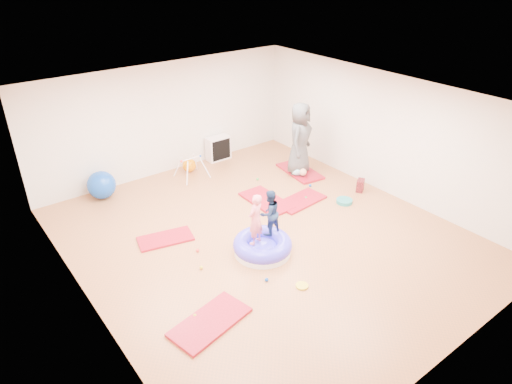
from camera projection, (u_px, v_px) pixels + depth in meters
room at (266, 175)px, 8.60m from camera, size 7.01×8.01×2.81m
gym_mat_front_left at (210, 322)px, 7.11m from camera, size 1.39×0.89×0.05m
gym_mat_mid_left at (165, 239)px, 9.15m from camera, size 1.17×0.77×0.04m
gym_mat_center_back at (266, 201)px, 10.51m from camera, size 0.69×1.34×0.06m
gym_mat_right at (300, 201)px, 10.52m from camera, size 1.25×0.70×0.05m
gym_mat_rear_right at (300, 171)px, 11.90m from camera, size 0.84×1.40×0.06m
inflatable_cushion at (263, 246)px, 8.72m from camera, size 1.14×1.14×0.36m
child_pink at (255, 217)px, 8.32m from camera, size 0.43×0.35×1.02m
child_navy at (270, 211)px, 8.61m from camera, size 0.46×0.36×0.93m
adult_caregiver at (300, 139)px, 11.38m from camera, size 1.07×0.96×1.84m
infant at (299, 171)px, 11.58m from camera, size 0.39×0.39×0.23m
ball_pit_balls at (255, 227)px, 9.50m from camera, size 4.63×3.30×0.07m
exercise_ball_blue at (102, 185)px, 10.56m from camera, size 0.65×0.65×0.65m
exercise_ball_orange at (189, 165)px, 11.87m from camera, size 0.36×0.36×0.36m
infant_play_gym at (191, 165)px, 11.44m from camera, size 0.72×0.69×0.55m
cube_shelf at (218, 148)px, 12.49m from camera, size 0.66×0.32×0.66m
balance_disc at (344, 201)px, 10.47m from camera, size 0.37×0.37×0.08m
backpack at (360, 185)px, 10.93m from camera, size 0.30×0.27×0.30m
yellow_toy at (302, 286)px, 7.88m from camera, size 0.22×0.22×0.03m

